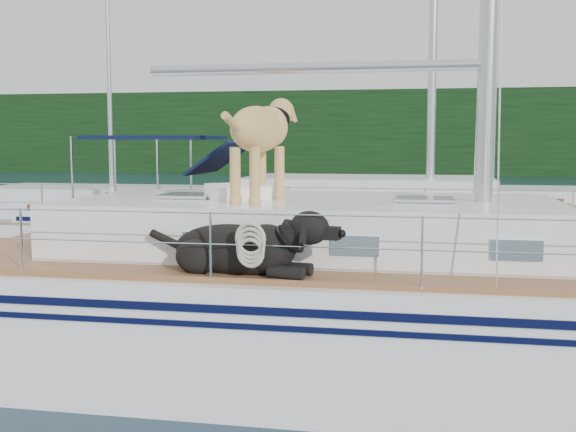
# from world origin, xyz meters

# --- Properties ---
(ground) EXTENTS (120.00, 120.00, 0.00)m
(ground) POSITION_xyz_m (0.00, 0.00, 0.00)
(ground) COLOR black
(ground) RESTS_ON ground
(tree_line) EXTENTS (90.00, 3.00, 6.00)m
(tree_line) POSITION_xyz_m (0.00, 45.00, 3.00)
(tree_line) COLOR black
(tree_line) RESTS_ON ground
(shore_bank) EXTENTS (92.00, 1.00, 1.20)m
(shore_bank) POSITION_xyz_m (0.00, 46.20, 0.60)
(shore_bank) COLOR #595147
(shore_bank) RESTS_ON ground
(main_sailboat) EXTENTS (12.00, 3.84, 14.01)m
(main_sailboat) POSITION_xyz_m (0.09, -0.01, 0.69)
(main_sailboat) COLOR white
(main_sailboat) RESTS_ON ground
(neighbor_sailboat) EXTENTS (11.00, 3.50, 13.30)m
(neighbor_sailboat) POSITION_xyz_m (-0.23, 6.58, 0.63)
(neighbor_sailboat) COLOR white
(neighbor_sailboat) RESTS_ON ground
(bg_boat_west) EXTENTS (8.00, 3.00, 11.65)m
(bg_boat_west) POSITION_xyz_m (-8.00, 14.00, 0.45)
(bg_boat_west) COLOR white
(bg_boat_west) RESTS_ON ground
(bg_boat_center) EXTENTS (7.20, 3.00, 11.65)m
(bg_boat_center) POSITION_xyz_m (4.00, 16.00, 0.45)
(bg_boat_center) COLOR white
(bg_boat_center) RESTS_ON ground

